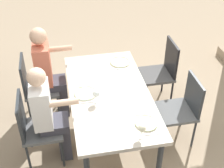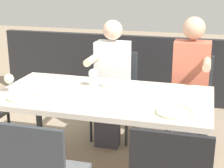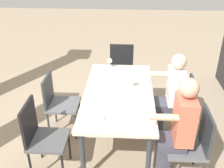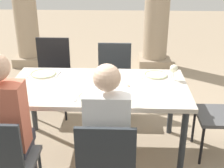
{
  "view_description": "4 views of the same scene",
  "coord_description": "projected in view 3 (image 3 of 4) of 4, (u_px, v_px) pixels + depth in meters",
  "views": [
    {
      "loc": [
        2.74,
        -0.51,
        2.91
      ],
      "look_at": [
        -0.09,
        0.05,
        0.81
      ],
      "focal_mm": 49.26,
      "sensor_mm": 36.0,
      "label": 1
    },
    {
      "loc": [
        -0.79,
        2.59,
        1.7
      ],
      "look_at": [
        -0.07,
        -0.01,
        0.85
      ],
      "focal_mm": 56.58,
      "sensor_mm": 36.0,
      "label": 2
    },
    {
      "loc": [
        -3.05,
        -0.1,
        2.55
      ],
      "look_at": [
        -0.03,
        0.09,
        0.89
      ],
      "focal_mm": 42.92,
      "sensor_mm": 36.0,
      "label": 3
    },
    {
      "loc": [
        0.24,
        -2.7,
        1.99
      ],
      "look_at": [
        0.14,
        -0.1,
        0.82
      ],
      "focal_mm": 49.06,
      "sensor_mm": 36.0,
      "label": 4
    }
  ],
  "objects": [
    {
      "name": "plate_2",
      "position": [
        102.0,
        72.0,
        4.06
      ],
      "size": [
        0.23,
        0.23,
        0.02
      ],
      "color": "silver",
      "rests_on": "dining_table"
    },
    {
      "name": "fork_0",
      "position": [
        92.0,
        126.0,
        2.89
      ],
      "size": [
        0.02,
        0.17,
        0.01
      ],
      "primitive_type": "cube",
      "rotation": [
        0.0,
        0.0,
        -0.01
      ],
      "color": "silver",
      "rests_on": "dining_table"
    },
    {
      "name": "chair_head_east",
      "position": [
        121.0,
        67.0,
        4.78
      ],
      "size": [
        0.44,
        0.44,
        0.91
      ],
      "color": "#4F4F50",
      "rests_on": "ground"
    },
    {
      "name": "fork_1",
      "position": [
        140.0,
        99.0,
        3.37
      ],
      "size": [
        0.03,
        0.17,
        0.01
      ],
      "primitive_type": "cube",
      "rotation": [
        0.0,
        0.0,
        -0.06
      ],
      "color": "silver",
      "rests_on": "dining_table"
    },
    {
      "name": "dining_table",
      "position": [
        118.0,
        97.0,
        3.57
      ],
      "size": [
        1.74,
        0.91,
        0.76
      ],
      "color": "beige",
      "rests_on": "ground"
    },
    {
      "name": "chair_mid_south",
      "position": [
        182.0,
        105.0,
        3.72
      ],
      "size": [
        0.44,
        0.44,
        0.9
      ],
      "color": "#5B5E61",
      "rests_on": "ground"
    },
    {
      "name": "chair_mid_north",
      "position": [
        57.0,
        101.0,
        3.81
      ],
      "size": [
        0.44,
        0.44,
        0.89
      ],
      "color": "#5B5E61",
      "rests_on": "ground"
    },
    {
      "name": "wine_glass_1",
      "position": [
        132.0,
        80.0,
        3.59
      ],
      "size": [
        0.08,
        0.08,
        0.16
      ],
      "color": "white",
      "rests_on": "dining_table"
    },
    {
      "name": "plate_1",
      "position": [
        139.0,
        93.0,
        3.5
      ],
      "size": [
        0.25,
        0.25,
        0.02
      ],
      "color": "white",
      "rests_on": "dining_table"
    },
    {
      "name": "spoon_1",
      "position": [
        139.0,
        88.0,
        3.63
      ],
      "size": [
        0.02,
        0.17,
        0.01
      ],
      "primitive_type": "cube",
      "rotation": [
        0.0,
        0.0,
        0.02
      ],
      "color": "silver",
      "rests_on": "dining_table"
    },
    {
      "name": "ground_plane",
      "position": [
        118.0,
        137.0,
        3.9
      ],
      "size": [
        16.0,
        16.0,
        0.0
      ],
      "primitive_type": "plane",
      "color": "gray"
    },
    {
      "name": "diner_woman_green",
      "position": [
        170.0,
        94.0,
        3.65
      ],
      "size": [
        0.35,
        0.49,
        1.26
      ],
      "color": "#3F3F4C",
      "rests_on": "ground"
    },
    {
      "name": "spoon_0",
      "position": [
        95.0,
        110.0,
        3.15
      ],
      "size": [
        0.03,
        0.17,
        0.01
      ],
      "primitive_type": "cube",
      "rotation": [
        0.0,
        0.0,
        -0.11
      ],
      "color": "silver",
      "rests_on": "dining_table"
    },
    {
      "name": "chair_west_north",
      "position": [
        41.0,
        134.0,
        3.11
      ],
      "size": [
        0.44,
        0.44,
        0.95
      ],
      "color": "#4F4F50",
      "rests_on": "ground"
    },
    {
      "name": "spoon_2",
      "position": [
        103.0,
        68.0,
        4.19
      ],
      "size": [
        0.03,
        0.17,
        0.01
      ],
      "primitive_type": "cube",
      "rotation": [
        0.0,
        0.0,
        -0.09
      ],
      "color": "silver",
      "rests_on": "dining_table"
    },
    {
      "name": "fork_2",
      "position": [
        101.0,
        77.0,
        3.93
      ],
      "size": [
        0.02,
        0.17,
        0.01
      ],
      "primitive_type": "cube",
      "rotation": [
        0.0,
        0.0,
        0.03
      ],
      "color": "silver",
      "rests_on": "dining_table"
    },
    {
      "name": "chair_west_south",
      "position": [
        193.0,
        142.0,
        3.03
      ],
      "size": [
        0.44,
        0.44,
        0.91
      ],
      "color": "#5B5E61",
      "rests_on": "ground"
    },
    {
      "name": "diner_man_white",
      "position": [
        177.0,
        128.0,
        2.94
      ],
      "size": [
        0.35,
        0.49,
        1.32
      ],
      "color": "#3F3F4C",
      "rests_on": "ground"
    },
    {
      "name": "plate_0",
      "position": [
        94.0,
        118.0,
        3.02
      ],
      "size": [
        0.26,
        0.26,
        0.02
      ],
      "color": "silver",
      "rests_on": "dining_table"
    },
    {
      "name": "wine_glass_2",
      "position": [
        110.0,
        61.0,
        4.14
      ],
      "size": [
        0.08,
        0.08,
        0.16
      ],
      "color": "white",
      "rests_on": "dining_table"
    }
  ]
}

